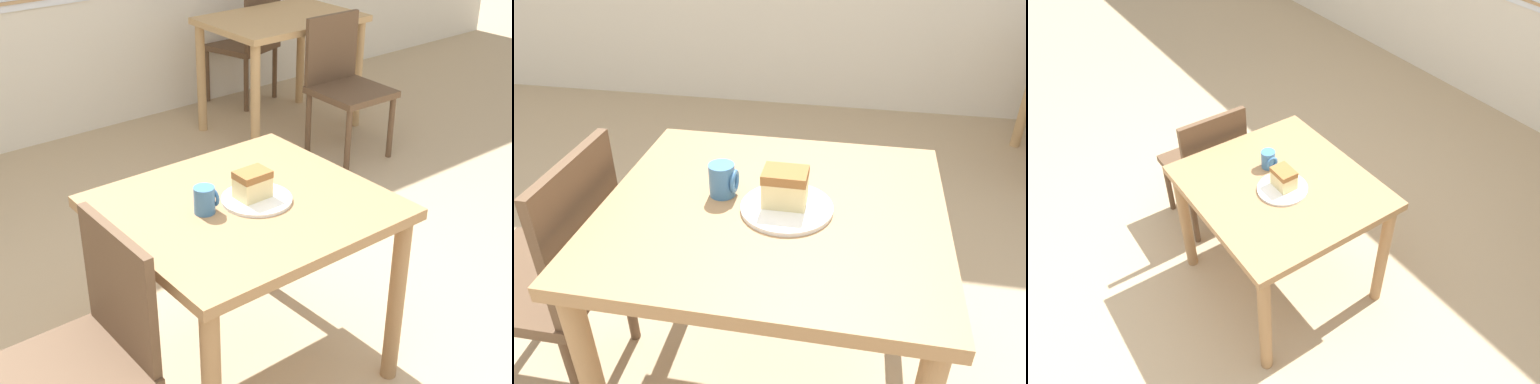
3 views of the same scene
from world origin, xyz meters
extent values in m
plane|color=tan|center=(0.00, 0.00, 0.00)|extent=(14.00, 14.00, 0.00)
cube|color=#9E754C|center=(0.12, 0.46, 0.71)|extent=(0.91, 0.82, 0.04)
cylinder|color=#9E754C|center=(-0.28, 0.10, 0.34)|extent=(0.06, 0.06, 0.69)
cylinder|color=#9E754C|center=(0.53, 0.10, 0.34)|extent=(0.06, 0.06, 0.69)
cylinder|color=#9E754C|center=(-0.28, 0.82, 0.34)|extent=(0.06, 0.06, 0.69)
cylinder|color=#9E754C|center=(0.53, 0.82, 0.34)|extent=(0.06, 0.06, 0.69)
cube|color=brown|center=(-0.60, 0.39, 0.41)|extent=(0.42, 0.42, 0.04)
cylinder|color=brown|center=(-0.78, 0.56, 0.20)|extent=(0.04, 0.04, 0.39)
cylinder|color=brown|center=(-0.78, 0.21, 0.20)|extent=(0.04, 0.04, 0.39)
cylinder|color=brown|center=(-0.42, 0.56, 0.20)|extent=(0.04, 0.04, 0.39)
cylinder|color=brown|center=(-0.42, 0.21, 0.20)|extent=(0.04, 0.04, 0.39)
cube|color=brown|center=(-0.40, 0.39, 0.64)|extent=(0.03, 0.40, 0.41)
cylinder|color=white|center=(0.16, 0.45, 0.73)|extent=(0.24, 0.24, 0.01)
cube|color=beige|center=(0.16, 0.46, 0.77)|extent=(0.11, 0.08, 0.07)
cube|color=#936033|center=(0.16, 0.46, 0.82)|extent=(0.11, 0.09, 0.03)
cylinder|color=teal|center=(-0.02, 0.49, 0.77)|extent=(0.07, 0.07, 0.09)
torus|color=teal|center=(0.01, 0.49, 0.77)|extent=(0.01, 0.06, 0.06)
camera|label=1|loc=(-1.16, -1.23, 1.87)|focal=50.00mm
camera|label=2|loc=(0.32, -0.63, 1.45)|focal=35.00mm
camera|label=3|loc=(1.64, -0.57, 2.30)|focal=35.00mm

